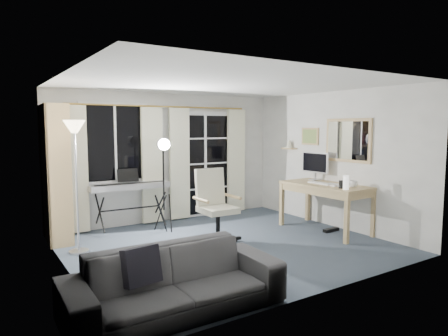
% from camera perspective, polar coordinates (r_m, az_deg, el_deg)
% --- Properties ---
extents(floor, '(4.50, 4.00, 0.02)m').
position_cam_1_polar(floor, '(6.13, 0.43, -11.06)').
color(floor, '#313A48').
rests_on(floor, ground).
extents(window, '(1.20, 0.08, 1.40)m').
position_cam_1_polar(window, '(7.22, -15.33, 3.48)').
color(window, white).
rests_on(window, floor).
extents(french_door, '(1.32, 0.09, 2.11)m').
position_cam_1_polar(french_door, '(7.98, -2.81, 0.47)').
color(french_door, white).
rests_on(french_door, floor).
extents(curtains, '(3.60, 0.07, 2.13)m').
position_cam_1_polar(curtains, '(7.48, -8.35, 0.59)').
color(curtains, gold).
rests_on(curtains, floor).
extents(bookshelf, '(0.38, 1.00, 2.12)m').
position_cam_1_polar(bookshelf, '(6.72, -23.25, -1.19)').
color(bookshelf, tan).
rests_on(bookshelf, floor).
extents(torchiere_lamp, '(0.39, 0.39, 1.87)m').
position_cam_1_polar(torchiere_lamp, '(5.90, -20.51, 2.88)').
color(torchiere_lamp, '#B2B2B7').
rests_on(torchiere_lamp, floor).
extents(keyboard_piano, '(1.37, 0.71, 0.99)m').
position_cam_1_polar(keyboard_piano, '(7.08, -13.29, -2.65)').
color(keyboard_piano, black).
rests_on(keyboard_piano, floor).
extents(studio_light, '(0.35, 0.36, 1.63)m').
position_cam_1_polar(studio_light, '(6.74, -8.63, 1.83)').
color(studio_light, black).
rests_on(studio_light, floor).
extents(office_chair, '(0.76, 0.80, 1.15)m').
position_cam_1_polar(office_chair, '(6.11, -1.53, -4.52)').
color(office_chair, black).
rests_on(office_chair, floor).
extents(desk, '(0.82, 1.54, 0.81)m').
position_cam_1_polar(desk, '(7.02, 14.30, -3.03)').
color(desk, tan).
rests_on(desk, floor).
extents(monitor, '(0.20, 0.59, 0.51)m').
position_cam_1_polar(monitor, '(7.42, 12.88, 0.65)').
color(monitor, silver).
rests_on(monitor, desk).
extents(desk_clutter, '(0.46, 0.93, 1.03)m').
position_cam_1_polar(desk_clutter, '(6.82, 15.41, -3.95)').
color(desk_clutter, white).
rests_on(desk_clutter, desk).
extents(mug, '(0.14, 0.11, 0.13)m').
position_cam_1_polar(mug, '(6.75, 18.03, -2.06)').
color(mug, silver).
rests_on(mug, desk).
extents(wall_mirror, '(0.04, 0.94, 0.74)m').
position_cam_1_polar(wall_mirror, '(7.09, 17.28, 3.79)').
color(wall_mirror, tan).
rests_on(wall_mirror, floor).
extents(framed_print, '(0.03, 0.42, 0.32)m').
position_cam_1_polar(framed_print, '(7.71, 12.19, 4.44)').
color(framed_print, tan).
rests_on(framed_print, floor).
extents(wall_shelf, '(0.16, 0.30, 0.18)m').
position_cam_1_polar(wall_shelf, '(8.03, 9.29, 3.18)').
color(wall_shelf, tan).
rests_on(wall_shelf, floor).
extents(sofa, '(2.10, 0.65, 0.82)m').
position_cam_1_polar(sofa, '(3.97, -7.01, -14.34)').
color(sofa, '#333235').
rests_on(sofa, floor).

